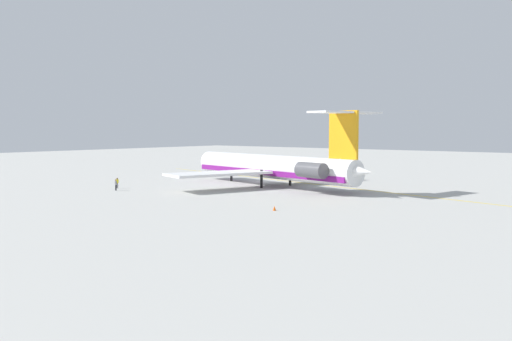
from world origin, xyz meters
name	(u,v)px	position (x,y,z in m)	size (l,w,h in m)	color
ground	(263,181)	(0.00, 0.00, 0.00)	(299.96, 299.96, 0.00)	#ADADA8
main_jetliner	(276,167)	(-7.11, 5.80, 3.26)	(40.73, 36.31, 11.95)	white
ground_crew_near_nose	(266,168)	(10.91, -14.83, 1.15)	(0.29, 0.42, 1.81)	black
ground_crew_near_tail	(291,168)	(7.62, -19.36, 1.05)	(0.41, 0.26, 1.65)	black
ground_crew_portside	(117,182)	(11.04, 23.42, 1.05)	(0.29, 0.34, 1.66)	black
ground_crew_starboard	(116,183)	(8.53, 25.60, 1.12)	(0.44, 0.28, 1.76)	black
safety_cone_nose	(274,208)	(-22.68, 26.94, 0.28)	(0.40, 0.40, 0.55)	#EA590F
safety_cone_wingtip	(274,171)	(10.39, -17.17, 0.28)	(0.40, 0.40, 0.55)	#EA590F
safety_cone_tail	(269,172)	(9.51, -13.95, 0.28)	(0.40, 0.40, 0.55)	#EA590F
taxiway_centreline	(299,182)	(-5.99, -2.47, 0.00)	(85.14, 0.36, 0.01)	gold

